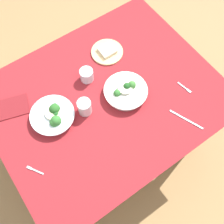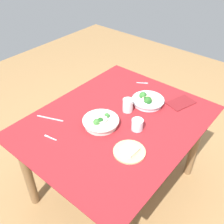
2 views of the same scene
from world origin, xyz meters
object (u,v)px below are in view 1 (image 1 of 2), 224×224
broccoli_bowl_far (53,116)px  bread_side_plate (107,51)px  water_glass_side (87,75)px  fork_by_near_bowl (185,88)px  water_glass_center (85,107)px  broccoli_bowl_near (126,91)px  table_knife_left (186,120)px  napkin_folded_upper (10,108)px  fork_by_far_bowl (34,170)px

broccoli_bowl_far → bread_side_plate: broccoli_bowl_far is taller
water_glass_side → fork_by_near_bowl: 0.59m
broccoli_bowl_far → water_glass_center: water_glass_center is taller
broccoli_bowl_near → fork_by_near_bowl: 0.36m
water_glass_side → table_knife_left: bearing=-60.6°
bread_side_plate → table_knife_left: 0.65m
bread_side_plate → napkin_folded_upper: bread_side_plate is taller
broccoli_bowl_far → bread_side_plate: size_ratio=1.22×
broccoli_bowl_near → napkin_folded_upper: 0.68m
broccoli_bowl_far → water_glass_center: size_ratio=2.51×
water_glass_center → fork_by_near_bowl: 0.61m
fork_by_far_bowl → fork_by_near_bowl: bearing=-126.8°
table_knife_left → broccoli_bowl_far: bearing=-148.0°
water_glass_side → napkin_folded_upper: size_ratio=0.38×
broccoli_bowl_far → napkin_folded_upper: size_ratio=1.17×
water_glass_center → fork_by_near_bowl: water_glass_center is taller
water_glass_side → fork_by_near_bowl: (0.44, -0.39, -0.04)m
fork_by_far_bowl → water_glass_center: bearing=-103.5°
bread_side_plate → water_glass_center: bearing=-141.4°
water_glass_side → napkin_folded_upper: water_glass_side is taller
broccoli_bowl_near → water_glass_center: (-0.26, 0.04, 0.02)m
table_knife_left → fork_by_near_bowl: bearing=118.3°
bread_side_plate → table_knife_left: bearing=-81.2°
fork_by_near_bowl → napkin_folded_upper: (-0.92, 0.48, 0.00)m
water_glass_center → fork_by_near_bowl: size_ratio=1.00×
broccoli_bowl_far → napkin_folded_upper: broccoli_bowl_far is taller
water_glass_side → table_knife_left: water_glass_side is taller
bread_side_plate → water_glass_side: (-0.21, -0.09, 0.03)m
broccoli_bowl_near → bread_side_plate: 0.32m
water_glass_side → fork_by_far_bowl: (-0.53, -0.31, -0.04)m
broccoli_bowl_far → water_glass_side: broccoli_bowl_far is taller
broccoli_bowl_far → broccoli_bowl_near: broccoli_bowl_far is taller
broccoli_bowl_far → napkin_folded_upper: bearing=131.8°
napkin_folded_upper → bread_side_plate: bearing=0.4°
water_glass_side → fork_by_far_bowl: size_ratio=0.91×
water_glass_center → napkin_folded_upper: size_ratio=0.47×
broccoli_bowl_far → broccoli_bowl_near: (0.42, -0.11, -0.00)m
napkin_folded_upper → broccoli_bowl_near: bearing=-26.9°
table_knife_left → water_glass_side: bearing=-172.6°
broccoli_bowl_near → table_knife_left: (0.18, -0.33, -0.03)m
bread_side_plate → water_glass_side: bearing=-156.5°
broccoli_bowl_near → water_glass_side: 0.25m
water_glass_center → water_glass_side: water_glass_center is taller
broccoli_bowl_near → water_glass_side: broccoli_bowl_near is taller
fork_by_near_bowl → table_knife_left: 0.21m
water_glass_side → broccoli_bowl_far: bearing=-159.0°
napkin_folded_upper → water_glass_center: bearing=-37.3°
fork_by_near_bowl → napkin_folded_upper: size_ratio=0.47×
bread_side_plate → water_glass_side: size_ratio=2.52×
fork_by_far_bowl → napkin_folded_upper: (0.06, 0.40, 0.00)m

